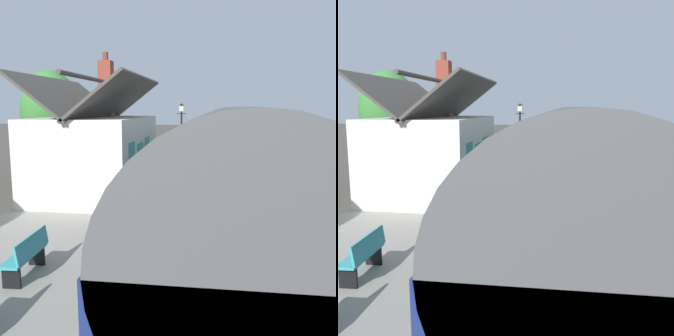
{
  "view_description": "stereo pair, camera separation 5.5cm",
  "coord_description": "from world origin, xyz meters",
  "views": [
    {
      "loc": [
        -14.67,
        -0.63,
        4.32
      ],
      "look_at": [
        0.6,
        1.5,
        1.87
      ],
      "focal_mm": 41.0,
      "sensor_mm": 36.0,
      "label": 1
    },
    {
      "loc": [
        -14.66,
        -0.69,
        4.32
      ],
      "look_at": [
        0.6,
        1.5,
        1.87
      ],
      "focal_mm": 41.0,
      "sensor_mm": 36.0,
      "label": 2
    }
  ],
  "objects": [
    {
      "name": "ground_plane",
      "position": [
        0.0,
        0.0,
        0.0
      ],
      "size": [
        160.0,
        160.0,
        0.0
      ],
      "primitive_type": "plane",
      "color": "#4C473F"
    },
    {
      "name": "platform",
      "position": [
        0.0,
        3.7,
        0.43
      ],
      "size": [
        32.0,
        5.39,
        0.87
      ],
      "primitive_type": "cube",
      "color": "gray",
      "rests_on": "ground"
    },
    {
      "name": "platform_edge_coping",
      "position": [
        0.0,
        1.18,
        0.88
      ],
      "size": [
        32.0,
        0.36,
        0.02
      ],
      "primitive_type": "cube",
      "color": "beige",
      "rests_on": "platform"
    },
    {
      "name": "rail_near",
      "position": [
        0.0,
        -1.62,
        0.07
      ],
      "size": [
        52.0,
        0.08,
        0.14
      ],
      "primitive_type": "cube",
      "color": "gray",
      "rests_on": "ground"
    },
    {
      "name": "rail_far",
      "position": [
        0.0,
        -0.18,
        0.07
      ],
      "size": [
        52.0,
        0.08,
        0.14
      ],
      "primitive_type": "cube",
      "color": "gray",
      "rests_on": "ground"
    },
    {
      "name": "train",
      "position": [
        -3.26,
        -0.9,
        2.21
      ],
      "size": [
        17.63,
        2.73,
        4.32
      ],
      "color": "black",
      "rests_on": "ground"
    },
    {
      "name": "station_building",
      "position": [
        0.17,
        4.36,
        2.53
      ],
      "size": [
        6.74,
        4.06,
        5.78
      ],
      "color": "white",
      "rests_on": "platform"
    },
    {
      "name": "bench_mid_platform",
      "position": [
        -7.66,
        3.27,
        1.34
      ],
      "size": [
        1.42,
        0.49,
        0.88
      ],
      "color": "teal",
      "rests_on": "platform"
    },
    {
      "name": "bench_near_building",
      "position": [
        8.57,
        3.08,
        1.34
      ],
      "size": [
        1.41,
        0.46,
        0.88
      ],
      "color": "teal",
      "rests_on": "platform"
    },
    {
      "name": "planter_under_sign",
      "position": [
        1.87,
        1.71,
        1.15
      ],
      "size": [
        0.98,
        0.32,
        0.59
      ],
      "color": "teal",
      "rests_on": "platform"
    },
    {
      "name": "planter_corner_building",
      "position": [
        9.83,
        5.56,
        1.22
      ],
      "size": [
        0.39,
        0.39,
        0.71
      ],
      "color": "gray",
      "rests_on": "platform"
    },
    {
      "name": "planter_bench_left",
      "position": [
        11.68,
        5.8,
        1.22
      ],
      "size": [
        0.43,
        0.43,
        0.63
      ],
      "color": "teal",
      "rests_on": "platform"
    },
    {
      "name": "planter_edge_near",
      "position": [
        6.01,
        4.37,
        1.25
      ],
      "size": [
        0.52,
        0.52,
        0.73
      ],
      "color": "#9E5138",
      "rests_on": "platform"
    },
    {
      "name": "planter_bench_right",
      "position": [
        8.41,
        1.87,
        1.16
      ],
      "size": [
        0.73,
        0.32,
        0.6
      ],
      "color": "gray",
      "rests_on": "platform"
    },
    {
      "name": "lamp_post_platform",
      "position": [
        6.91,
        1.62,
        3.43
      ],
      "size": [
        0.32,
        0.5,
        3.67
      ],
      "color": "black",
      "rests_on": "platform"
    },
    {
      "name": "station_sign_board",
      "position": [
        -4.96,
        1.9,
        2.05
      ],
      "size": [
        0.96,
        0.06,
        1.57
      ],
      "color": "black",
      "rests_on": "platform"
    },
    {
      "name": "tree_distant",
      "position": [
        6.43,
        9.11,
        4.11
      ],
      "size": [
        3.7,
        3.26,
        6.4
      ],
      "color": "#4C3828",
      "rests_on": "ground"
    }
  ]
}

